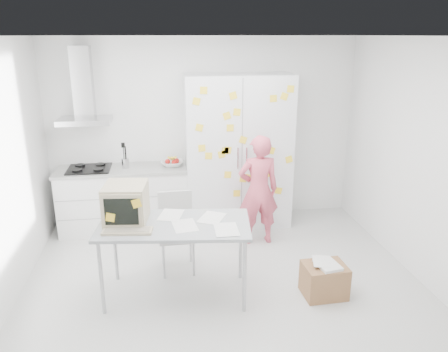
{
  "coord_description": "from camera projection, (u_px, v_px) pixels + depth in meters",
  "views": [
    {
      "loc": [
        -0.63,
        -4.32,
        2.71
      ],
      "look_at": [
        0.11,
        0.7,
        1.06
      ],
      "focal_mm": 35.0,
      "sensor_mm": 36.0,
      "label": 1
    }
  ],
  "objects": [
    {
      "name": "floor",
      "position": [
        224.0,
        284.0,
        5.0
      ],
      "size": [
        4.5,
        4.0,
        0.02
      ],
      "primitive_type": "cube",
      "color": "silver",
      "rests_on": "ground"
    },
    {
      "name": "walls",
      "position": [
        215.0,
        153.0,
        5.25
      ],
      "size": [
        4.52,
        4.01,
        2.7
      ],
      "color": "white",
      "rests_on": "ground"
    },
    {
      "name": "ceiling",
      "position": [
        224.0,
        36.0,
        4.16
      ],
      "size": [
        4.5,
        4.0,
        0.02
      ],
      "primitive_type": "cube",
      "color": "white",
      "rests_on": "walls"
    },
    {
      "name": "counter_run",
      "position": [
        124.0,
        198.0,
        6.28
      ],
      "size": [
        1.84,
        0.63,
        1.28
      ],
      "color": "white",
      "rests_on": "ground"
    },
    {
      "name": "range_hood",
      "position": [
        83.0,
        93.0,
        5.89
      ],
      "size": [
        0.7,
        0.48,
        1.01
      ],
      "color": "silver",
      "rests_on": "walls"
    },
    {
      "name": "tall_cabinet",
      "position": [
        238.0,
        152.0,
        6.29
      ],
      "size": [
        1.5,
        0.68,
        2.2
      ],
      "color": "silver",
      "rests_on": "ground"
    },
    {
      "name": "person",
      "position": [
        258.0,
        190.0,
        5.78
      ],
      "size": [
        0.55,
        0.37,
        1.5
      ],
      "primitive_type": "imported",
      "rotation": [
        0.0,
        0.0,
        3.16
      ],
      "color": "#D75368",
      "rests_on": "ground"
    },
    {
      "name": "desk",
      "position": [
        144.0,
        213.0,
        4.53
      ],
      "size": [
        1.65,
        0.96,
        1.25
      ],
      "rotation": [
        0.0,
        0.0,
        -0.12
      ],
      "color": "#93989C",
      "rests_on": "ground"
    },
    {
      "name": "chair",
      "position": [
        176.0,
        227.0,
        5.19
      ],
      "size": [
        0.44,
        0.44,
        0.94
      ],
      "rotation": [
        0.0,
        0.0,
        0.03
      ],
      "color": "#B7B6B4",
      "rests_on": "ground"
    },
    {
      "name": "cardboard_box",
      "position": [
        324.0,
        280.0,
        4.72
      ],
      "size": [
        0.46,
        0.38,
        0.39
      ],
      "rotation": [
        0.0,
        0.0,
        0.04
      ],
      "color": "olive",
      "rests_on": "ground"
    }
  ]
}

